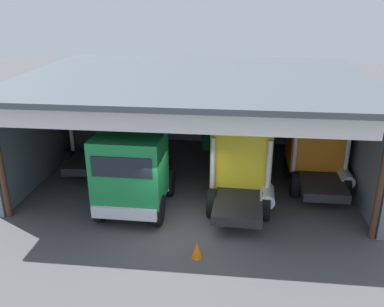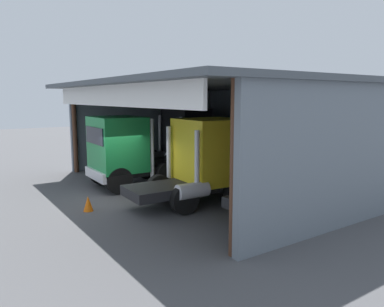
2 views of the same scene
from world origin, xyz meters
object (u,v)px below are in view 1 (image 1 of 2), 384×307
(truck_yellow_left_bay, at_px, (242,160))
(tool_cart, at_px, (309,141))
(truck_green_center_bay, at_px, (133,172))
(truck_orange_right_bay, at_px, (318,143))
(oil_drum, at_px, (207,142))
(traffic_cone, at_px, (197,250))
(truck_black_center_left_bay, at_px, (99,126))

(truck_yellow_left_bay, relative_size, tool_cart, 4.92)
(truck_green_center_bay, height_order, truck_orange_right_bay, truck_orange_right_bay)
(oil_drum, bearing_deg, traffic_cone, -87.12)
(traffic_cone, bearing_deg, tool_cart, 64.23)
(tool_cart, bearing_deg, oil_drum, -175.39)
(truck_black_center_left_bay, xyz_separation_m, traffic_cone, (5.71, -7.77, -1.51))
(truck_yellow_left_bay, relative_size, truck_orange_right_bay, 1.09)
(tool_cart, distance_m, traffic_cone, 11.57)
(truck_yellow_left_bay, relative_size, oil_drum, 5.76)
(truck_black_center_left_bay, xyz_separation_m, oil_drum, (5.21, 2.21, -1.36))
(truck_green_center_bay, xyz_separation_m, truck_yellow_left_bay, (4.07, 1.59, 0.04))
(oil_drum, bearing_deg, truck_green_center_bay, -106.95)
(truck_black_center_left_bay, bearing_deg, oil_drum, 18.64)
(tool_cart, relative_size, traffic_cone, 1.79)
(truck_yellow_left_bay, distance_m, oil_drum, 6.11)
(truck_black_center_left_bay, height_order, truck_green_center_bay, truck_black_center_left_bay)
(truck_black_center_left_bay, height_order, truck_orange_right_bay, truck_orange_right_bay)
(truck_black_center_left_bay, relative_size, truck_green_center_bay, 0.99)
(truck_yellow_left_bay, bearing_deg, traffic_cone, -105.40)
(truck_green_center_bay, xyz_separation_m, oil_drum, (2.21, 7.26, -1.26))
(truck_orange_right_bay, bearing_deg, truck_yellow_left_bay, -148.88)
(truck_yellow_left_bay, distance_m, truck_orange_right_bay, 3.81)
(truck_yellow_left_bay, xyz_separation_m, oil_drum, (-1.86, 5.67, -1.30))
(truck_green_center_bay, relative_size, oil_drum, 5.78)
(truck_black_center_left_bay, relative_size, oil_drum, 5.71)
(truck_green_center_bay, relative_size, tool_cart, 4.94)
(truck_black_center_left_bay, height_order, traffic_cone, truck_black_center_left_bay)
(truck_yellow_left_bay, distance_m, tool_cart, 7.24)
(truck_orange_right_bay, bearing_deg, truck_black_center_left_bay, 171.75)
(oil_drum, bearing_deg, truck_yellow_left_bay, -71.82)
(truck_yellow_left_bay, height_order, oil_drum, truck_yellow_left_bay)
(truck_green_center_bay, bearing_deg, truck_black_center_left_bay, -58.63)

